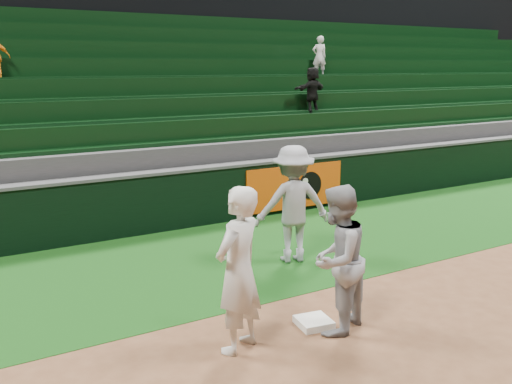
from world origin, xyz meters
TOP-DOWN VIEW (x-y plane):
  - ground at (0.00, 0.00)m, footprint 70.00×70.00m
  - foul_grass at (0.00, 3.00)m, footprint 36.00×4.20m
  - first_base at (-0.17, -0.02)m, footprint 0.48×0.48m
  - first_baseman at (-1.31, -0.06)m, footprint 0.87×0.76m
  - baserunner at (-0.01, -0.26)m, footprint 1.15×1.06m
  - base_coach at (1.03, 2.25)m, footprint 1.46×1.08m
  - field_wall at (0.03, 5.20)m, footprint 36.00×0.45m
  - stadium_seating at (-0.00, 8.97)m, footprint 36.00×5.95m

SIDE VIEW (x-z plane):
  - ground at x=0.00m, z-range 0.00..0.00m
  - foul_grass at x=0.00m, z-range 0.00..0.01m
  - first_base at x=-0.17m, z-range 0.00..0.09m
  - field_wall at x=0.03m, z-range 0.01..1.26m
  - baserunner at x=-0.01m, z-range 0.00..1.91m
  - first_baseman at x=-1.31m, z-range 0.00..2.01m
  - base_coach at x=1.03m, z-range 0.01..2.03m
  - stadium_seating at x=0.00m, z-range -0.73..4.12m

